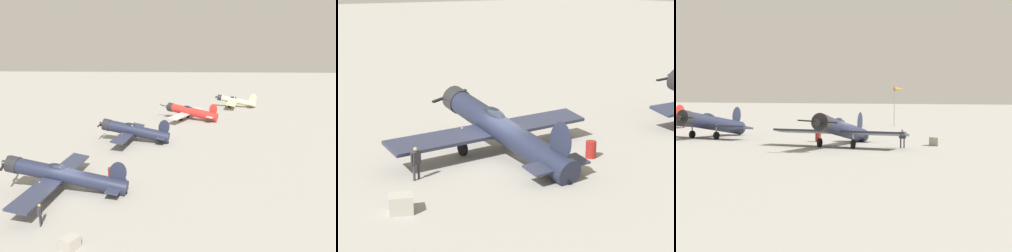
{
  "view_description": "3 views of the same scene",
  "coord_description": "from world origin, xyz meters",
  "views": [
    {
      "loc": [
        -23.88,
        -10.6,
        11.59
      ],
      "look_at": [
        19.42,
        -6.86,
        1.6
      ],
      "focal_mm": 32.79,
      "sensor_mm": 36.0,
      "label": 1
    },
    {
      "loc": [
        -17.07,
        -22.89,
        9.24
      ],
      "look_at": [
        0.0,
        0.0,
        1.8
      ],
      "focal_mm": 59.9,
      "sensor_mm": 36.0,
      "label": 2
    },
    {
      "loc": [
        -15.73,
        40.39,
        4.6
      ],
      "look_at": [
        0.0,
        0.0,
        1.8
      ],
      "focal_mm": 51.42,
      "sensor_mm": 36.0,
      "label": 3
    }
  ],
  "objects": [
    {
      "name": "fuel_drum",
      "position": [
        3.75,
        -2.6,
        0.46
      ],
      "size": [
        0.6,
        0.6,
        0.92
      ],
      "color": "maroon",
      "rests_on": "ground_plane"
    },
    {
      "name": "equipment_crate",
      "position": [
        -7.76,
        -3.2,
        0.39
      ],
      "size": [
        1.22,
        1.17,
        0.77
      ],
      "rotation": [
        0.0,
        0.0,
        2.73
      ],
      "color": "#9E998E",
      "rests_on": "ground_plane"
    },
    {
      "name": "airplane_far_line",
      "position": [
        31.93,
        -9.88,
        1.5
      ],
      "size": [
        12.04,
        11.08,
        3.35
      ],
      "rotation": [
        0.0,
        0.0,
        7.46
      ],
      "color": "red",
      "rests_on": "ground_plane"
    },
    {
      "name": "airplane_outer_stand",
      "position": [
        47.25,
        -19.89,
        1.44
      ],
      "size": [
        12.02,
        9.4,
        3.27
      ],
      "rotation": [
        0.0,
        0.0,
        7.67
      ],
      "color": "beige",
      "rests_on": "ground_plane"
    },
    {
      "name": "ground_crew_mechanic",
      "position": [
        -5.4,
        -0.1,
        0.99
      ],
      "size": [
        0.62,
        0.33,
        1.64
      ],
      "rotation": [
        0.0,
        0.0,
        1.83
      ],
      "color": "#2D2D33",
      "rests_on": "ground_plane"
    },
    {
      "name": "airplane_mid_apron",
      "position": [
        16.22,
        -2.39,
        1.59
      ],
      "size": [
        10.86,
        9.95,
        3.37
      ],
      "rotation": [
        0.0,
        0.0,
        7.77
      ],
      "color": "#1E2338",
      "rests_on": "ground_plane"
    },
    {
      "name": "airplane_foreground",
      "position": [
        0.0,
        0.52,
        1.53
      ],
      "size": [
        12.28,
        11.57,
        3.31
      ],
      "rotation": [
        0.0,
        0.0,
        7.85
      ],
      "color": "#1E2338",
      "rests_on": "ground_plane"
    },
    {
      "name": "ground_plane",
      "position": [
        0.0,
        0.0,
        0.0
      ],
      "size": [
        400.0,
        400.0,
        0.0
      ],
      "primitive_type": "plane",
      "color": "gray"
    }
  ]
}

